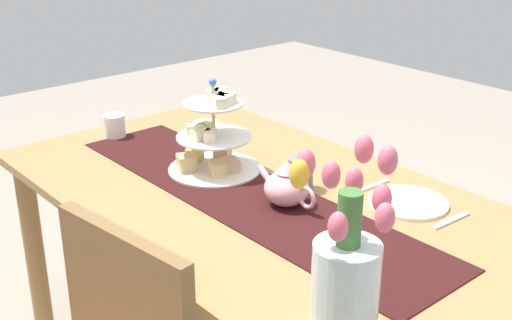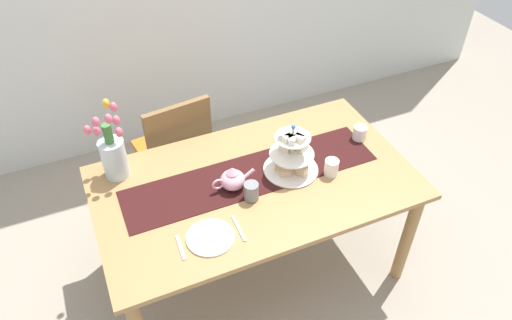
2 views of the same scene
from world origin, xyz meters
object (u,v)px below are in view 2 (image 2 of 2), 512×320
(chair_left, at_px, (175,149))
(dining_table, at_px, (255,194))
(mug_grey, at_px, (251,191))
(teapot, at_px, (233,179))
(dinner_plate_left, at_px, (210,237))
(tulip_vase, at_px, (113,153))
(cream_jug, at_px, (360,133))
(mug_white_text, at_px, (331,167))
(knife_left, at_px, (239,228))
(tiered_cake_stand, at_px, (292,155))
(fork_left, at_px, (181,248))

(chair_left, bearing_deg, dining_table, -70.12)
(dining_table, distance_m, mug_grey, 0.20)
(teapot, xyz_separation_m, dinner_plate_left, (-0.22, -0.27, -0.05))
(chair_left, distance_m, dinner_plate_left, 1.02)
(tulip_vase, bearing_deg, cream_jug, -10.84)
(teapot, bearing_deg, dinner_plate_left, -129.05)
(dining_table, distance_m, mug_white_text, 0.44)
(chair_left, xyz_separation_m, mug_white_text, (0.65, -0.83, 0.28))
(dinner_plate_left, bearing_deg, tulip_vase, 116.48)
(dining_table, xyz_separation_m, dinner_plate_left, (-0.35, -0.27, 0.10))
(chair_left, height_order, mug_grey, chair_left)
(knife_left, relative_size, mug_grey, 1.79)
(mug_white_text, bearing_deg, tulip_vase, 156.45)
(tulip_vase, height_order, knife_left, tulip_vase)
(mug_white_text, bearing_deg, teapot, 167.70)
(mug_grey, bearing_deg, dining_table, 58.27)
(chair_left, xyz_separation_m, mug_grey, (0.19, -0.82, 0.29))
(dining_table, height_order, tulip_vase, tulip_vase)
(cream_jug, distance_m, dinner_plate_left, 1.11)
(cream_jug, distance_m, knife_left, 0.98)
(tiered_cake_stand, xyz_separation_m, cream_jug, (0.49, 0.08, -0.06))
(dining_table, height_order, fork_left, fork_left)
(teapot, distance_m, mug_grey, 0.13)
(mug_grey, bearing_deg, chair_left, 102.91)
(dining_table, relative_size, fork_left, 11.26)
(chair_left, height_order, fork_left, chair_left)
(dining_table, xyz_separation_m, fork_left, (-0.49, -0.27, 0.10))
(chair_left, height_order, knife_left, chair_left)
(mug_white_text, bearing_deg, mug_grey, 179.67)
(teapot, bearing_deg, chair_left, 100.39)
(cream_jug, bearing_deg, teapot, -174.20)
(dinner_plate_left, height_order, mug_grey, mug_grey)
(tiered_cake_stand, distance_m, teapot, 0.35)
(cream_jug, relative_size, dinner_plate_left, 0.37)
(cream_jug, height_order, mug_grey, mug_grey)
(cream_jug, bearing_deg, dinner_plate_left, -161.21)
(mug_grey, bearing_deg, tulip_vase, 142.22)
(chair_left, relative_size, mug_white_text, 9.58)
(dinner_plate_left, relative_size, knife_left, 1.35)
(dinner_plate_left, height_order, knife_left, dinner_plate_left)
(knife_left, height_order, mug_white_text, mug_white_text)
(tiered_cake_stand, height_order, mug_white_text, tiered_cake_stand)
(chair_left, distance_m, tiered_cake_stand, 0.92)
(teapot, bearing_deg, knife_left, -105.76)
(dining_table, bearing_deg, chair_left, 109.88)
(dining_table, xyz_separation_m, cream_jug, (0.70, 0.08, 0.14))
(tulip_vase, distance_m, knife_left, 0.78)
(fork_left, bearing_deg, mug_white_text, 10.19)
(teapot, bearing_deg, cream_jug, 5.80)
(tiered_cake_stand, xyz_separation_m, teapot, (-0.34, -0.00, -0.04))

